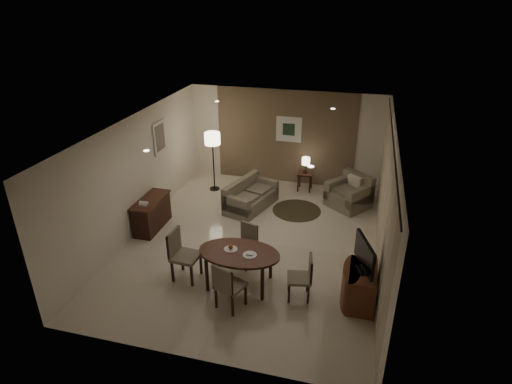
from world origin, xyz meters
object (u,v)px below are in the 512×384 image
(tv_cabinet, at_px, (362,287))
(armchair, at_px, (349,192))
(console_desk, at_px, (152,214))
(chair_near, at_px, (231,285))
(chair_left, at_px, (186,256))
(chair_right, at_px, (299,278))
(sofa, at_px, (251,195))
(floor_lamp, at_px, (213,162))
(side_table, at_px, (305,181))
(chair_far, at_px, (244,246))
(dining_table, at_px, (239,268))

(tv_cabinet, relative_size, armchair, 0.95)
(tv_cabinet, bearing_deg, console_desk, 162.95)
(chair_near, relative_size, chair_left, 0.91)
(chair_right, distance_m, sofa, 3.69)
(console_desk, relative_size, floor_lamp, 0.72)
(console_desk, distance_m, sofa, 2.55)
(sofa, bearing_deg, chair_right, -133.44)
(console_desk, bearing_deg, chair_right, -23.43)
(chair_left, distance_m, sofa, 3.24)
(console_desk, xyz_separation_m, chair_left, (1.57, -1.61, 0.14))
(chair_left, relative_size, side_table, 1.96)
(sofa, height_order, armchair, armchair)
(chair_near, bearing_deg, chair_far, -63.04)
(dining_table, bearing_deg, console_desk, 149.51)
(sofa, distance_m, side_table, 1.85)
(chair_near, xyz_separation_m, side_table, (0.52, 5.21, -0.21))
(chair_right, bearing_deg, console_desk, -124.47)
(chair_far, distance_m, floor_lamp, 3.79)
(chair_near, bearing_deg, floor_lamp, -45.96)
(chair_near, xyz_separation_m, chair_left, (-1.09, 0.58, 0.04))
(dining_table, distance_m, sofa, 3.20)
(armchair, bearing_deg, chair_far, -82.81)
(floor_lamp, bearing_deg, console_desk, -106.08)
(tv_cabinet, height_order, dining_table, dining_table)
(dining_table, height_order, chair_far, chair_far)
(armchair, height_order, floor_lamp, floor_lamp)
(chair_far, xyz_separation_m, floor_lamp, (-1.82, 3.30, 0.40))
(chair_left, height_order, chair_right, chair_left)
(console_desk, bearing_deg, side_table, 43.55)
(chair_near, distance_m, side_table, 5.24)
(console_desk, xyz_separation_m, sofa, (1.99, 1.60, -0.01))
(chair_far, bearing_deg, chair_right, -11.54)
(armchair, bearing_deg, chair_near, -73.44)
(chair_left, distance_m, armchair, 4.85)
(dining_table, height_order, side_table, dining_table)
(dining_table, distance_m, chair_far, 0.67)
(console_desk, distance_m, chair_right, 4.12)
(sofa, bearing_deg, chair_near, -152.43)
(chair_left, height_order, floor_lamp, floor_lamp)
(chair_far, height_order, floor_lamp, floor_lamp)
(side_table, bearing_deg, dining_table, -96.97)
(tv_cabinet, distance_m, side_table, 4.83)
(chair_far, relative_size, chair_left, 0.85)
(chair_far, relative_size, chair_right, 1.01)
(tv_cabinet, bearing_deg, side_table, 110.77)
(chair_right, height_order, sofa, chair_right)
(tv_cabinet, relative_size, side_table, 1.72)
(chair_near, bearing_deg, chair_right, -132.75)
(sofa, relative_size, floor_lamp, 0.92)
(chair_left, xyz_separation_m, side_table, (1.61, 4.63, -0.25))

